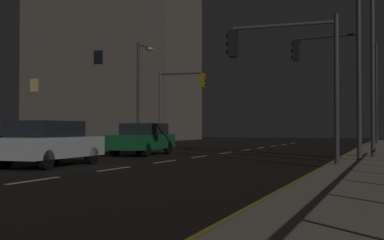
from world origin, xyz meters
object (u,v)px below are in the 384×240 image
(car_oncoming, at_px, (143,139))
(street_lamp_median, at_px, (365,31))
(traffic_light_far_left, at_px, (285,60))
(street_lamp_mid_block, at_px, (376,84))
(street_lamp_corner, at_px, (140,85))
(building_distant, at_px, (113,27))
(car, at_px, (49,143))
(traffic_light_mid_left, at_px, (329,69))
(street_lamp_far_end, at_px, (372,45))
(traffic_light_far_right, at_px, (180,93))

(car_oncoming, distance_m, street_lamp_median, 11.56)
(car_oncoming, xyz_separation_m, street_lamp_median, (10.51, -2.41, 4.17))
(traffic_light_far_left, bearing_deg, street_lamp_mid_block, 85.32)
(street_lamp_corner, distance_m, street_lamp_median, 18.60)
(car_oncoming, relative_size, building_distant, 0.16)
(building_distant, bearing_deg, car_oncoming, -57.83)
(street_lamp_mid_block, xyz_separation_m, building_distant, (-30.42, 10.90, 8.83))
(car, height_order, traffic_light_mid_left, traffic_light_mid_left)
(street_lamp_far_end, bearing_deg, street_lamp_corner, 149.17)
(traffic_light_far_right, relative_size, street_lamp_median, 0.66)
(street_lamp_far_end, xyz_separation_m, street_lamp_median, (-0.19, -1.88, 0.27))
(traffic_light_far_right, relative_size, street_lamp_far_end, 0.70)
(street_lamp_median, xyz_separation_m, building_distant, (-30.69, 34.49, 8.77))
(street_lamp_median, bearing_deg, street_lamp_mid_block, 90.66)
(traffic_light_far_right, xyz_separation_m, street_lamp_far_end, (13.16, -11.10, 0.93))
(traffic_light_mid_left, height_order, building_distant, building_distant)
(car, bearing_deg, traffic_light_mid_left, 45.97)
(traffic_light_far_left, relative_size, street_lamp_median, 0.60)
(street_lamp_far_end, bearing_deg, car_oncoming, 177.14)
(street_lamp_mid_block, height_order, building_distant, building_distant)
(street_lamp_corner, bearing_deg, car, -73.42)
(traffic_light_far_right, relative_size, street_lamp_corner, 0.76)
(street_lamp_corner, height_order, building_distant, building_distant)
(building_distant, bearing_deg, traffic_light_mid_left, -47.22)
(street_lamp_far_end, relative_size, street_lamp_mid_block, 0.97)
(street_lamp_mid_block, bearing_deg, traffic_light_far_right, -140.11)
(traffic_light_mid_left, bearing_deg, car, -134.03)
(traffic_light_mid_left, xyz_separation_m, building_distant, (-29.04, 31.39, 9.79))
(car, xyz_separation_m, traffic_light_far_right, (-2.89, 18.60, 2.97))
(car_oncoming, bearing_deg, street_lamp_median, -12.92)
(traffic_light_mid_left, relative_size, building_distant, 0.20)
(street_lamp_median, distance_m, street_lamp_mid_block, 23.60)
(street_lamp_far_end, bearing_deg, car, -143.85)
(traffic_light_far_left, distance_m, street_lamp_mid_block, 26.71)
(traffic_light_mid_left, distance_m, street_lamp_far_end, 2.33)
(traffic_light_far_right, bearing_deg, traffic_light_mid_left, -41.09)
(traffic_light_far_left, xyz_separation_m, building_distant, (-28.24, 37.48, 10.14))
(street_lamp_corner, bearing_deg, traffic_light_far_left, -47.97)
(car, relative_size, car_oncoming, 0.99)
(traffic_light_mid_left, relative_size, street_lamp_median, 0.67)
(car_oncoming, height_order, traffic_light_mid_left, traffic_light_mid_left)
(street_lamp_far_end, bearing_deg, building_distant, 133.43)
(car, bearing_deg, street_lamp_corner, 106.58)
(street_lamp_median, xyz_separation_m, street_lamp_mid_block, (-0.27, 23.59, -0.07))
(street_lamp_median, bearing_deg, traffic_light_mid_left, 117.93)
(traffic_light_far_left, relative_size, building_distant, 0.18)
(car, relative_size, street_lamp_far_end, 0.58)
(street_lamp_mid_block, bearing_deg, traffic_light_mid_left, -93.83)
(street_lamp_median, bearing_deg, traffic_light_far_right, 134.98)
(car_oncoming, distance_m, building_distant, 40.05)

